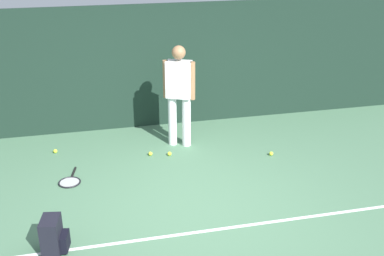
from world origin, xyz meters
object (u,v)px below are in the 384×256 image
(tennis_ball_near_player, at_px, (170,154))
(backpack, at_px, (53,236))
(tennis_racket, at_px, (70,181))
(tennis_player, at_px, (179,90))
(tennis_ball_mid_court, at_px, (271,154))
(tennis_ball_far_left, at_px, (150,154))
(tennis_ball_by_fence, at_px, (55,151))

(tennis_ball_near_player, bearing_deg, backpack, -129.13)
(tennis_racket, bearing_deg, backpack, 5.46)
(tennis_player, xyz_separation_m, tennis_racket, (-1.81, -0.90, -0.95))
(tennis_player, relative_size, tennis_ball_mid_court, 25.76)
(backpack, distance_m, tennis_ball_mid_court, 3.76)
(tennis_player, bearing_deg, backpack, 76.68)
(backpack, bearing_deg, tennis_ball_far_left, -23.20)
(tennis_player, distance_m, tennis_ball_near_player, 1.04)
(tennis_player, relative_size, tennis_ball_near_player, 25.76)
(tennis_racket, distance_m, tennis_ball_by_fence, 1.06)
(tennis_racket, relative_size, tennis_ball_near_player, 9.62)
(tennis_racket, relative_size, tennis_ball_by_fence, 9.62)
(backpack, height_order, tennis_ball_mid_court, backpack)
(backpack, height_order, tennis_ball_near_player, backpack)
(backpack, relative_size, tennis_ball_by_fence, 6.67)
(backpack, relative_size, tennis_ball_near_player, 6.67)
(tennis_ball_near_player, xyz_separation_m, tennis_ball_far_left, (-0.30, 0.07, 0.00))
(tennis_player, height_order, tennis_ball_by_fence, tennis_player)
(tennis_ball_near_player, bearing_deg, tennis_ball_by_fence, 164.12)
(tennis_ball_by_fence, bearing_deg, tennis_ball_near_player, -15.88)
(tennis_racket, xyz_separation_m, tennis_ball_by_fence, (-0.23, 1.03, 0.02))
(tennis_player, height_order, tennis_racket, tennis_player)
(tennis_racket, height_order, backpack, backpack)
(tennis_ball_mid_court, relative_size, tennis_ball_far_left, 1.00)
(tennis_racket, relative_size, backpack, 1.44)
(tennis_ball_by_fence, bearing_deg, tennis_ball_mid_court, -14.45)
(tennis_ball_by_fence, xyz_separation_m, tennis_ball_mid_court, (3.40, -0.88, 0.00))
(tennis_racket, height_order, tennis_ball_mid_court, tennis_ball_mid_court)
(tennis_ball_mid_court, distance_m, tennis_ball_far_left, 1.95)
(tennis_player, height_order, tennis_ball_mid_court, tennis_player)
(tennis_ball_by_fence, bearing_deg, backpack, -88.33)
(tennis_ball_far_left, bearing_deg, tennis_racket, -154.99)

